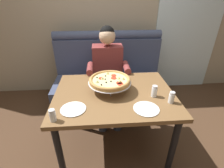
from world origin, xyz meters
The scene contains 13 objects.
ground_plane centered at (0.00, 0.00, 0.00)m, with size 16.00×16.00×0.00m, color #4C3321.
back_wall_with_window centered at (0.00, 1.48, 1.40)m, with size 6.00×0.12×2.80m, color tan.
window_panel centered at (1.38, 1.41, 1.40)m, with size 1.10×0.02×2.80m, color white.
booth_bench centered at (0.00, 0.91, 0.40)m, with size 1.65×0.78×1.13m.
dining_table centered at (0.00, 0.00, 0.66)m, with size 1.18×0.89×0.76m.
diner_main centered at (-0.03, 0.65, 0.71)m, with size 0.54×0.64×1.27m.
pizza centered at (-0.04, 0.05, 0.87)m, with size 0.43×0.43×0.15m.
shaker_parmesan centered at (0.37, -0.09, 0.80)m, with size 0.05×0.05×0.11m.
shaker_oregano centered at (-0.51, -0.37, 0.80)m, with size 0.05×0.05×0.10m.
shaker_pepper_flakes centered at (0.49, -0.21, 0.80)m, with size 0.05×0.05×0.11m.
plate_near_left centered at (0.25, -0.28, 0.77)m, with size 0.22×0.22×0.02m.
plate_near_right centered at (-0.37, -0.24, 0.77)m, with size 0.22×0.22×0.02m.
patio_chair centered at (1.30, 2.15, 0.52)m, with size 0.43×0.43×0.86m.
Camera 1 is at (-0.13, -1.39, 1.62)m, focal length 26.49 mm.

